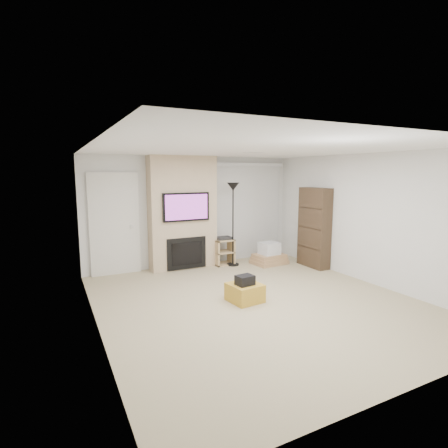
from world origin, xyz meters
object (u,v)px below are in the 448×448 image
ottoman (245,293)px  box_stack (269,256)px  floor_lamp (233,201)px  bookshelf (314,228)px  av_stand (223,250)px

ottoman → box_stack: bearing=46.8°
box_stack → floor_lamp: bearing=161.6°
bookshelf → floor_lamp: bearing=150.0°
floor_lamp → box_stack: 1.57m
av_stand → bookshelf: (1.77, -1.07, 0.55)m
box_stack → ottoman: bearing=-133.2°
av_stand → box_stack: 1.09m
floor_lamp → av_stand: 1.18m
ottoman → bookshelf: bearing=25.7°
ottoman → bookshelf: (2.51, 1.21, 0.75)m
ottoman → floor_lamp: size_ratio=0.26×
floor_lamp → ottoman: bearing=-113.2°
box_stack → bookshelf: size_ratio=0.45×
floor_lamp → av_stand: (-0.17, 0.15, -1.16)m
av_stand → ottoman: bearing=-108.1°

